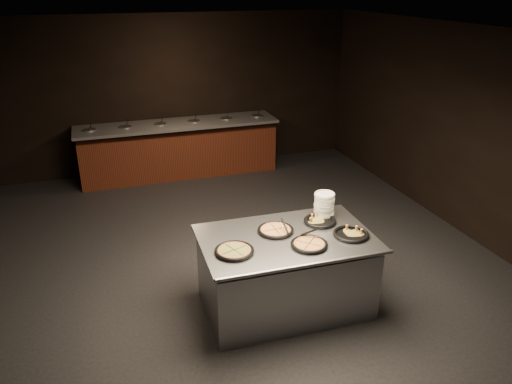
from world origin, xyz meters
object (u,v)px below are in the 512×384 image
(plate_stack, at_px, (324,205))
(pan_veggie_whole, at_px, (234,251))
(serving_counter, at_px, (285,273))
(pan_cheese_whole, at_px, (276,230))

(plate_stack, distance_m, pan_veggie_whole, 1.34)
(serving_counter, relative_size, plate_stack, 6.78)
(plate_stack, xyz_separation_m, pan_cheese_whole, (-0.68, -0.20, -0.12))
(pan_cheese_whole, bearing_deg, plate_stack, 16.77)
(serving_counter, distance_m, pan_cheese_whole, 0.51)
(pan_veggie_whole, bearing_deg, plate_stack, 21.89)
(plate_stack, height_order, pan_cheese_whole, plate_stack)
(pan_veggie_whole, relative_size, pan_cheese_whole, 1.01)
(pan_veggie_whole, xyz_separation_m, pan_cheese_whole, (0.56, 0.29, -0.00))
(plate_stack, distance_m, pan_cheese_whole, 0.72)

